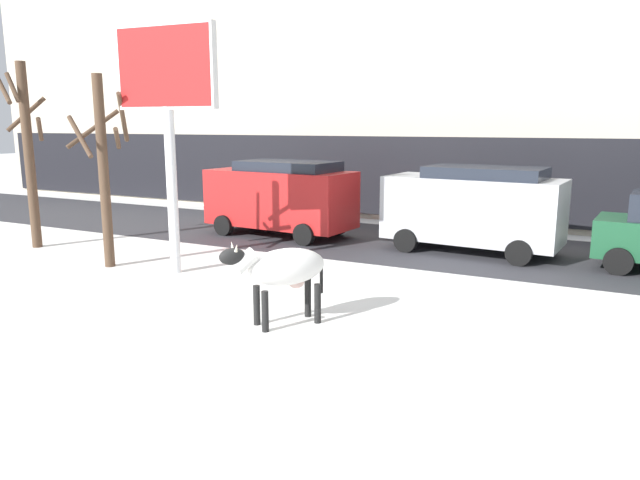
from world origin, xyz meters
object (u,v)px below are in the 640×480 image
at_px(car_silver_van, 473,207).
at_px(bare_tree_left_lot, 28,149).
at_px(bare_tree_right_lot, 103,165).
at_px(car_red_van, 281,196).
at_px(billboard, 166,83).
at_px(pedestrian_near_billboard, 508,205).
at_px(cow_holstein, 284,268).

height_order(car_silver_van, bare_tree_left_lot, bare_tree_left_lot).
bearing_deg(bare_tree_right_lot, car_red_van, 73.21).
height_order(billboard, car_silver_van, billboard).
xyz_separation_m(car_silver_van, bare_tree_left_lot, (-11.11, -4.98, 1.51)).
bearing_deg(bare_tree_right_lot, bare_tree_left_lot, 168.93).
xyz_separation_m(billboard, pedestrian_near_billboard, (5.96, 9.03, -3.43)).
xyz_separation_m(cow_holstein, bare_tree_right_lot, (-5.96, 1.70, 1.48)).
bearing_deg(car_silver_van, pedestrian_near_billboard, 85.04).
xyz_separation_m(pedestrian_near_billboard, bare_tree_right_lot, (-7.80, -9.28, 1.60)).
bearing_deg(car_silver_van, billboard, -136.10).
relative_size(cow_holstein, pedestrian_near_billboard, 1.03).
distance_m(car_silver_van, bare_tree_left_lot, 12.27).
bearing_deg(pedestrian_near_billboard, bare_tree_left_lot, -143.11).
bearing_deg(car_red_van, bare_tree_left_lot, -138.17).
relative_size(cow_holstein, billboard, 0.32).
bearing_deg(car_silver_van, car_red_van, -177.28).
xyz_separation_m(cow_holstein, billboard, (-4.12, 1.95, 3.31)).
distance_m(billboard, bare_tree_right_lot, 2.61).
xyz_separation_m(billboard, bare_tree_right_lot, (-1.84, -0.25, -1.84)).
height_order(billboard, car_red_van, billboard).
relative_size(car_red_van, bare_tree_left_lot, 0.93).
bearing_deg(cow_holstein, bare_tree_left_lot, 165.89).
relative_size(cow_holstein, car_silver_van, 0.38).
relative_size(car_silver_van, pedestrian_near_billboard, 2.73).
bearing_deg(bare_tree_right_lot, car_silver_van, 37.21).
distance_m(billboard, pedestrian_near_billboard, 11.36).
height_order(billboard, pedestrian_near_billboard, billboard).
relative_size(car_red_van, bare_tree_right_lot, 1.04).
xyz_separation_m(cow_holstein, car_red_van, (-4.33, 7.11, 0.24)).
distance_m(cow_holstein, pedestrian_near_billboard, 11.14).
relative_size(cow_holstein, bare_tree_right_lot, 0.39).
xyz_separation_m(car_red_van, bare_tree_right_lot, (-1.63, -5.41, 1.23)).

